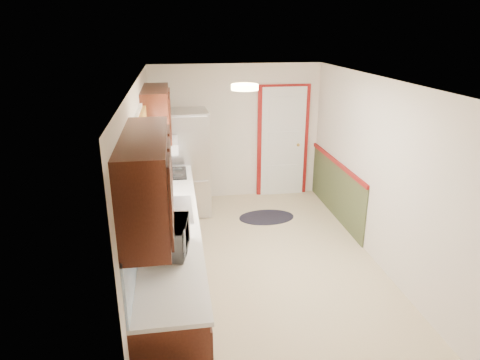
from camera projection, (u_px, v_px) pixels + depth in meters
name	position (u px, v px, depth m)	size (l,w,h in m)	color
room_shell	(266.00, 179.00, 5.31)	(3.20, 5.20, 2.52)	beige
kitchen_run	(167.00, 224.00, 5.00)	(0.63, 4.00, 2.20)	#3A160D
back_wall_trim	(294.00, 151.00, 7.62)	(1.12, 2.30, 2.08)	maroon
ceiling_fixture	(245.00, 87.00, 4.69)	(0.30, 0.30, 0.06)	#FFD88C
microwave	(168.00, 234.00, 4.07)	(0.54, 0.30, 0.36)	white
refrigerator	(186.00, 163.00, 7.03)	(0.75, 0.74, 1.74)	#B7B7BC
rug	(266.00, 217.00, 7.09)	(0.92, 0.59, 0.01)	black
cooktop	(170.00, 173.00, 6.28)	(0.48, 0.58, 0.02)	black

